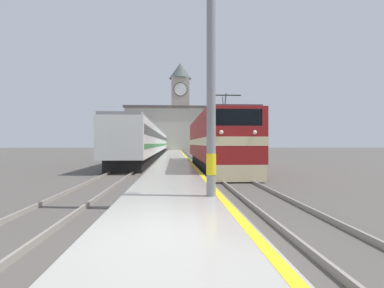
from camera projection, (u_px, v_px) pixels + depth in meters
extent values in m
plane|color=#514C47|center=(174.00, 160.00, 35.19)|extent=(200.00, 200.00, 0.00)
cube|color=#ADA89E|center=(174.00, 160.00, 30.20)|extent=(2.94, 140.00, 0.43)
cube|color=yellow|center=(187.00, 158.00, 30.28)|extent=(0.20, 140.00, 0.00)
cube|color=#514C47|center=(204.00, 162.00, 30.38)|extent=(2.83, 140.00, 0.02)
cube|color=gray|center=(197.00, 161.00, 30.34)|extent=(0.07, 140.00, 0.14)
cube|color=gray|center=(211.00, 161.00, 30.42)|extent=(0.07, 140.00, 0.14)
cube|color=#514C47|center=(141.00, 162.00, 30.01)|extent=(2.84, 140.00, 0.02)
cube|color=gray|center=(134.00, 162.00, 29.97)|extent=(0.07, 140.00, 0.14)
cube|color=gray|center=(149.00, 162.00, 30.05)|extent=(0.07, 140.00, 0.14)
cube|color=black|center=(215.00, 163.00, 21.91)|extent=(2.46, 14.47, 0.90)
cube|color=maroon|center=(215.00, 138.00, 21.91)|extent=(2.90, 15.73, 2.80)
cube|color=beige|center=(215.00, 142.00, 21.91)|extent=(2.92, 15.75, 0.44)
cube|color=beige|center=(237.00, 173.00, 14.21)|extent=(2.75, 0.30, 0.81)
cube|color=black|center=(238.00, 117.00, 14.12)|extent=(2.32, 0.12, 0.80)
sphere|color=white|center=(221.00, 132.00, 14.03)|extent=(0.20, 0.20, 0.20)
sphere|color=white|center=(255.00, 132.00, 14.13)|extent=(0.20, 0.20, 0.20)
cube|color=#4C4C51|center=(215.00, 118.00, 21.91)|extent=(2.61, 14.94, 0.12)
cylinder|color=#333333|center=(225.00, 103.00, 17.63)|extent=(0.06, 0.63, 1.03)
cylinder|color=#333333|center=(223.00, 104.00, 18.33)|extent=(0.06, 0.63, 1.03)
cube|color=#262626|center=(224.00, 95.00, 17.98)|extent=(2.03, 0.08, 0.06)
cube|color=black|center=(152.00, 153.00, 44.90)|extent=(2.46, 52.38, 0.90)
cube|color=silver|center=(152.00, 141.00, 44.90)|extent=(2.90, 54.56, 2.72)
cube|color=black|center=(152.00, 138.00, 44.90)|extent=(2.92, 53.47, 0.64)
cube|color=#338442|center=(152.00, 145.00, 44.90)|extent=(2.92, 53.47, 0.36)
cube|color=gray|center=(152.00, 131.00, 44.90)|extent=(2.67, 54.56, 0.20)
cylinder|color=gray|center=(211.00, 57.00, 8.42)|extent=(0.26, 0.26, 7.85)
cylinder|color=yellow|center=(211.00, 164.00, 8.42)|extent=(0.28, 0.28, 0.60)
cube|color=#ADA393|center=(180.00, 115.00, 78.47)|extent=(4.58, 4.58, 18.92)
cylinder|color=black|center=(180.00, 89.00, 76.15)|extent=(3.50, 0.06, 3.50)
cylinder|color=white|center=(180.00, 89.00, 76.12)|extent=(3.20, 0.10, 3.20)
cone|color=#47514C|center=(180.00, 71.00, 78.44)|extent=(5.72, 5.72, 4.12)
cube|color=#B7B2A3|center=(186.00, 130.00, 71.98)|extent=(28.41, 6.05, 10.17)
cube|color=#564C47|center=(186.00, 108.00, 71.97)|extent=(29.01, 6.65, 0.50)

